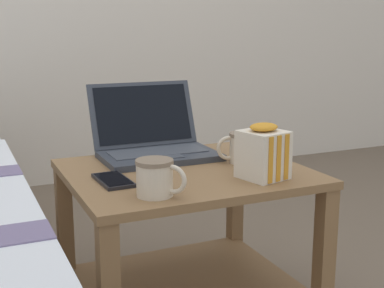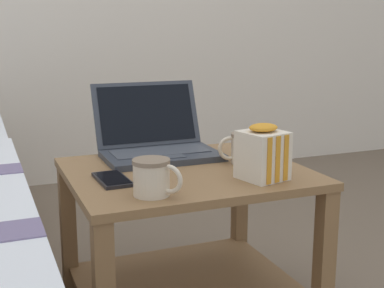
{
  "view_description": "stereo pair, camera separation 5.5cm",
  "coord_description": "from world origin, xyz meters",
  "px_view_note": "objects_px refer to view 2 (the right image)",
  "views": [
    {
      "loc": [
        -0.57,
        -1.3,
        0.84
      ],
      "look_at": [
        0.0,
        -0.04,
        0.54
      ],
      "focal_mm": 50.0,
      "sensor_mm": 36.0,
      "label": 1
    },
    {
      "loc": [
        -0.52,
        -1.32,
        0.84
      ],
      "look_at": [
        0.0,
        -0.04,
        0.54
      ],
      "focal_mm": 50.0,
      "sensor_mm": 36.0,
      "label": 2
    }
  ],
  "objects_px": {
    "mug_front_left": "(153,175)",
    "mug_front_right": "(246,147)",
    "laptop": "(157,141)",
    "snack_bag": "(263,153)",
    "cell_phone": "(112,179)"
  },
  "relations": [
    {
      "from": "mug_front_right",
      "to": "cell_phone",
      "type": "xyz_separation_m",
      "value": [
        -0.4,
        -0.04,
        -0.04
      ]
    },
    {
      "from": "laptop",
      "to": "snack_bag",
      "type": "relative_size",
      "value": 2.33
    },
    {
      "from": "mug_front_right",
      "to": "cell_phone",
      "type": "relative_size",
      "value": 0.88
    },
    {
      "from": "mug_front_right",
      "to": "snack_bag",
      "type": "height_order",
      "value": "snack_bag"
    },
    {
      "from": "cell_phone",
      "to": "snack_bag",
      "type": "bearing_deg",
      "value": -18.56
    },
    {
      "from": "mug_front_left",
      "to": "mug_front_right",
      "type": "relative_size",
      "value": 0.84
    },
    {
      "from": "snack_bag",
      "to": "mug_front_left",
      "type": "bearing_deg",
      "value": -174.77
    },
    {
      "from": "laptop",
      "to": "snack_bag",
      "type": "height_order",
      "value": "laptop"
    },
    {
      "from": "snack_bag",
      "to": "mug_front_right",
      "type": "bearing_deg",
      "value": 77.41
    },
    {
      "from": "laptop",
      "to": "cell_phone",
      "type": "bearing_deg",
      "value": -130.61
    },
    {
      "from": "mug_front_right",
      "to": "cell_phone",
      "type": "height_order",
      "value": "mug_front_right"
    },
    {
      "from": "mug_front_left",
      "to": "mug_front_right",
      "type": "xyz_separation_m",
      "value": [
        0.34,
        0.19,
        0.0
      ]
    },
    {
      "from": "laptop",
      "to": "mug_front_left",
      "type": "relative_size",
      "value": 3.08
    },
    {
      "from": "mug_front_left",
      "to": "snack_bag",
      "type": "distance_m",
      "value": 0.31
    },
    {
      "from": "mug_front_left",
      "to": "snack_bag",
      "type": "xyz_separation_m",
      "value": [
        0.31,
        0.03,
        0.02
      ]
    }
  ]
}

